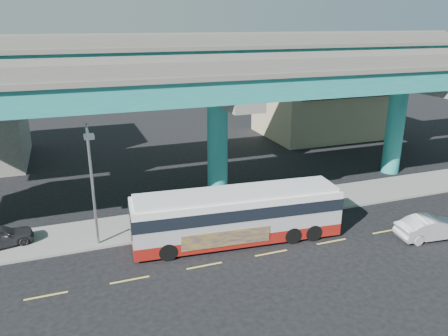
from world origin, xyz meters
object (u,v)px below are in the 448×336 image
object	(u,v)px
street_lamp	(91,170)
transit_bus	(237,214)
stop_sign	(280,189)
sedan	(431,228)

from	to	relation	value
street_lamp	transit_bus	bearing A→B (deg)	-12.00
street_lamp	stop_sign	distance (m)	12.33
street_lamp	sedan	bearing A→B (deg)	-15.84
sedan	street_lamp	world-z (taller)	street_lamp
sedan	street_lamp	size ratio (longest dim) A/B	0.61
street_lamp	stop_sign	bearing A→B (deg)	3.46
sedan	stop_sign	xyz separation A→B (m)	(-7.09, 6.13, 1.21)
sedan	transit_bus	bearing A→B (deg)	77.30
sedan	street_lamp	bearing A→B (deg)	79.95
transit_bus	sedan	xyz separation A→B (m)	(11.13, -3.72, -1.05)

